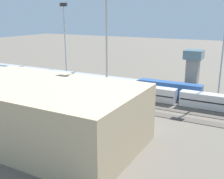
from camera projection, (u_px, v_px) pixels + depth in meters
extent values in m
plane|color=#60594F|center=(107.00, 93.00, 82.77)|extent=(400.00, 400.00, 0.00)
cube|color=#4C443D|center=(122.00, 86.00, 91.24)|extent=(140.00, 2.80, 0.12)
cube|color=#4C443D|center=(115.00, 89.00, 87.00)|extent=(140.00, 2.80, 0.12)
cube|color=#4C443D|center=(107.00, 93.00, 82.76)|extent=(140.00, 2.80, 0.12)
cube|color=#4C443D|center=(99.00, 98.00, 78.51)|extent=(140.00, 2.80, 0.12)
cube|color=#4C443D|center=(89.00, 102.00, 74.27)|extent=(140.00, 2.80, 0.12)
cube|color=silver|center=(136.00, 91.00, 77.92)|extent=(23.00, 3.00, 3.80)
cube|color=black|center=(136.00, 91.00, 77.92)|extent=(22.40, 3.06, 0.36)
cube|color=silver|center=(68.00, 82.00, 89.02)|extent=(23.00, 3.00, 3.80)
cube|color=black|center=(68.00, 83.00, 89.12)|extent=(22.40, 3.06, 0.36)
cube|color=silver|center=(14.00, 74.00, 100.12)|extent=(23.00, 3.00, 3.80)
cube|color=black|center=(14.00, 75.00, 100.19)|extent=(22.40, 3.06, 0.36)
cube|color=#285193|center=(170.00, 90.00, 78.29)|extent=(18.00, 3.00, 4.40)
cube|color=#A8AAB2|center=(104.00, 82.00, 88.33)|extent=(23.00, 3.00, 3.80)
cube|color=maroon|center=(104.00, 83.00, 88.43)|extent=(22.40, 3.06, 0.36)
cube|color=#A8AAB2|center=(46.00, 75.00, 99.43)|extent=(23.00, 3.00, 3.80)
cube|color=maroon|center=(46.00, 75.00, 99.43)|extent=(22.40, 3.06, 0.36)
cube|color=#A8AAB2|center=(0.00, 68.00, 110.53)|extent=(23.00, 3.00, 3.80)
cube|color=maroon|center=(0.00, 68.00, 110.51)|extent=(22.40, 3.06, 0.36)
cube|color=silver|center=(47.00, 89.00, 80.58)|extent=(23.00, 3.00, 3.80)
cube|color=black|center=(47.00, 90.00, 80.67)|extent=(22.40, 3.06, 0.36)
cylinder|color=#9EA0A5|center=(65.00, 43.00, 101.14)|extent=(0.44, 0.44, 25.85)
cube|color=#262628|center=(63.00, 5.00, 97.57)|extent=(2.80, 0.70, 1.20)
cylinder|color=#9EA0A5|center=(107.00, 56.00, 65.64)|extent=(0.44, 0.44, 26.86)
cylinder|color=#9EA0A5|center=(223.00, 45.00, 76.23)|extent=(0.44, 0.44, 29.93)
cube|color=tan|center=(41.00, 112.00, 51.51)|extent=(37.75, 20.87, 10.83)
cube|color=gray|center=(193.00, 71.00, 94.26)|extent=(4.00, 4.00, 8.48)
cube|color=slate|center=(194.00, 54.00, 92.74)|extent=(6.00, 6.00, 3.00)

